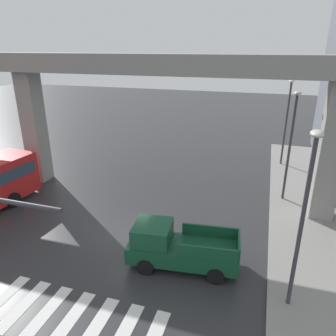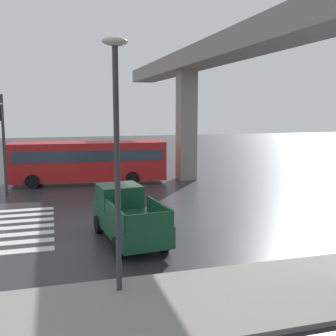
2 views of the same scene
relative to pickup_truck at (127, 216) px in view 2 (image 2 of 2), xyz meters
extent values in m
plane|color=#2D2D30|center=(-2.97, 1.61, -0.99)|extent=(120.00, 120.00, 0.00)
cube|color=silver|center=(-6.27, -4.31, -0.98)|extent=(0.55, 2.80, 0.01)
cube|color=silver|center=(-5.17, -4.31, -0.98)|extent=(0.55, 2.80, 0.01)
cube|color=silver|center=(-4.07, -4.31, -0.98)|extent=(0.55, 2.80, 0.01)
cube|color=silver|center=(-2.97, -4.31, -0.98)|extent=(0.55, 2.80, 0.01)
cube|color=silver|center=(-1.87, -4.31, -0.98)|extent=(0.55, 2.80, 0.01)
cube|color=silver|center=(-0.77, -4.31, -0.98)|extent=(0.55, 2.80, 0.01)
cube|color=silver|center=(0.33, -4.31, -0.98)|extent=(0.55, 2.80, 0.01)
cube|color=gray|center=(-2.97, 6.89, 7.74)|extent=(49.66, 2.27, 1.20)
cube|color=gray|center=(-12.94, 6.89, 3.07)|extent=(1.30, 1.30, 8.12)
cube|color=gray|center=(6.16, 3.61, -0.91)|extent=(4.00, 36.00, 0.15)
cube|color=#14472D|center=(0.30, 0.03, -0.21)|extent=(5.28, 2.45, 0.80)
cube|color=#14472D|center=(-1.14, -0.13, 0.64)|extent=(1.88, 1.92, 0.90)
cube|color=#3F5160|center=(-1.61, -0.18, 0.64)|extent=(0.28, 1.67, 0.77)
cube|color=#14472D|center=(1.54, -0.71, 0.49)|extent=(2.65, 0.39, 0.60)
cube|color=#14472D|center=(1.34, 1.03, 0.49)|extent=(2.65, 0.39, 0.60)
cube|color=#14472D|center=(2.78, 0.31, 0.49)|extent=(0.29, 1.75, 0.60)
cylinder|color=black|center=(-1.17, -1.04, -0.61)|extent=(0.79, 0.36, 0.76)
cylinder|color=black|center=(-1.37, 0.76, -0.61)|extent=(0.79, 0.36, 0.76)
cylinder|color=black|center=(1.97, -0.69, -0.61)|extent=(0.79, 0.36, 0.76)
cylinder|color=black|center=(1.77, 1.10, -0.61)|extent=(0.79, 0.36, 0.76)
cube|color=red|center=(-13.19, -0.34, 0.65)|extent=(3.51, 10.99, 2.70)
cube|color=#2D3D4C|center=(-13.19, -0.34, 1.12)|extent=(3.50, 10.45, 0.76)
cube|color=#2D3D4C|center=(-13.70, -5.67, 0.99)|extent=(2.25, 0.29, 1.49)
cylinder|color=black|center=(-12.33, -4.21, -0.51)|extent=(0.44, 0.99, 0.96)
cylinder|color=black|center=(-14.77, -3.98, -0.51)|extent=(0.44, 0.99, 0.96)
cylinder|color=black|center=(-11.69, 2.50, -0.51)|extent=(0.44, 0.99, 0.96)
cylinder|color=black|center=(-14.13, 2.74, -0.51)|extent=(0.44, 0.99, 0.96)
cylinder|color=#38383D|center=(-10.27, -5.65, 2.11)|extent=(0.18, 0.18, 6.20)
cylinder|color=#38383D|center=(4.96, -1.13, 2.51)|extent=(0.16, 0.16, 7.00)
ellipsoid|color=beige|center=(4.96, -1.13, 6.13)|extent=(0.44, 0.70, 0.24)
camera|label=1|loc=(3.34, -12.01, 8.77)|focal=33.93mm
camera|label=2|loc=(16.08, -2.85, 4.37)|focal=43.52mm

